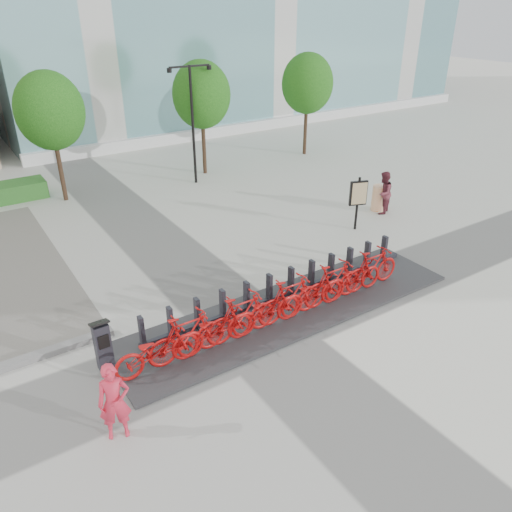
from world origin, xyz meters
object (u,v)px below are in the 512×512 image
pedestrian (383,193)px  construction_barrel (378,198)px  map_sign (358,195)px  kiosk (103,346)px  bike_0 (157,349)px

pedestrian → construction_barrel: size_ratio=1.65×
map_sign → kiosk: bearing=-144.6°
pedestrian → map_sign: bearing=-13.2°
pedestrian → map_sign: size_ratio=0.85×
kiosk → construction_barrel: kiosk is taller
bike_0 → kiosk: (-0.98, 0.64, 0.10)m
construction_barrel → bike_0: bearing=-159.3°
pedestrian → map_sign: map_sign is taller
bike_0 → kiosk: bearing=56.8°
bike_0 → construction_barrel: size_ratio=1.99×
bike_0 → map_sign: size_ratio=1.02×
kiosk → construction_barrel: size_ratio=1.30×
pedestrian → bike_0: bearing=-10.5°
bike_0 → pedestrian: size_ratio=1.20×
bike_0 → construction_barrel: bike_0 is taller
kiosk → map_sign: (10.01, 2.66, 0.58)m
pedestrian → map_sign: 2.04m
pedestrian → map_sign: (-1.90, -0.57, 0.46)m
kiosk → map_sign: bearing=14.8°
bike_0 → pedestrian: (10.93, 3.88, 0.22)m
construction_barrel → map_sign: (-2.00, -0.87, 0.79)m
kiosk → construction_barrel: 12.51m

